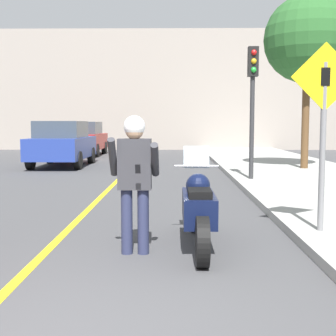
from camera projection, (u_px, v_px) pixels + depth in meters
name	position (u px, v px, depth m)	size (l,w,h in m)	color
road_center_line	(94.00, 204.00, 9.23)	(0.12, 36.00, 0.01)	yellow
building_backdrop	(158.00, 90.00, 28.79)	(28.00, 1.20, 7.26)	gray
motorcycle	(198.00, 209.00, 6.01)	(0.62, 2.30, 1.27)	black
person_biker	(135.00, 170.00, 5.62)	(0.59, 0.46, 1.68)	#282D4C
crossing_sign	(324.00, 119.00, 6.23)	(0.91, 0.08, 2.52)	slate
traffic_light	(253.00, 87.00, 12.15)	(0.26, 0.30, 3.43)	#2D2D30
street_tree	(308.00, 40.00, 14.96)	(2.79, 2.79, 5.55)	brown
parked_car_blue	(62.00, 143.00, 17.37)	(1.88, 4.20, 1.68)	black
parked_car_red	(84.00, 138.00, 23.36)	(1.88, 4.20, 1.68)	black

